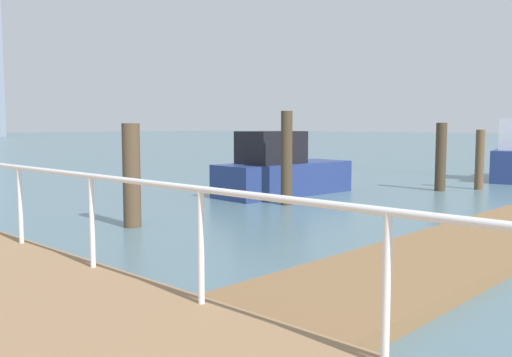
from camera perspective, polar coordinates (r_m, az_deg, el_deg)
ground_plane at (r=16.50m, az=-23.33°, el=-2.01°), size 300.00×300.00×0.00m
floating_dock at (r=9.25m, az=20.33°, el=-6.90°), size 10.92×2.00×0.18m
boardwalk_railing at (r=6.55m, az=-16.59°, el=-1.44°), size 0.06×30.34×1.08m
dock_piling_1 at (r=14.07m, az=3.16°, el=2.10°), size 0.29×0.29×2.38m
dock_piling_2 at (r=11.25m, az=-12.67°, el=0.30°), size 0.35×0.35×2.06m
dock_piling_4 at (r=18.86m, az=22.01°, el=1.81°), size 0.27×0.27×1.89m
dock_piling_5 at (r=18.05m, az=18.47°, el=2.12°), size 0.33×0.33×2.10m
moored_boat_1 at (r=16.16m, az=2.61°, el=0.76°), size 4.44×1.84×1.86m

